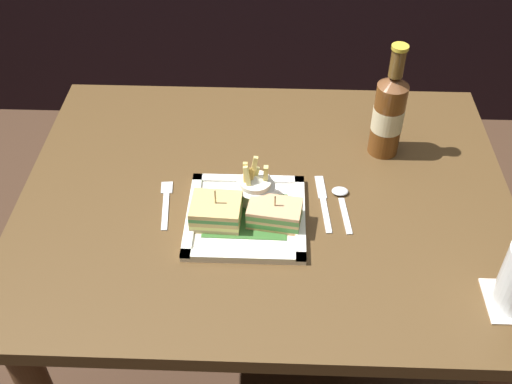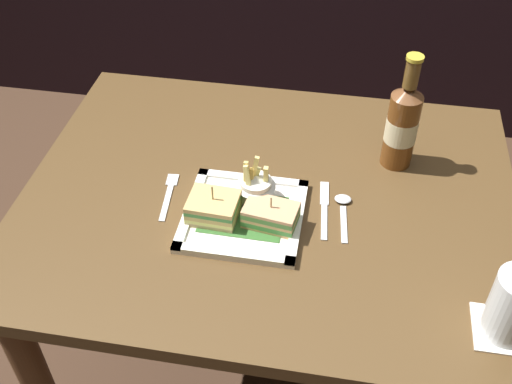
{
  "view_description": "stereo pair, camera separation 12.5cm",
  "coord_description": "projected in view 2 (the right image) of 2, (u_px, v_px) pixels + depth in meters",
  "views": [
    {
      "loc": [
        0.01,
        -0.96,
        1.65
      ],
      "look_at": [
        -0.02,
        -0.04,
        0.81
      ],
      "focal_mm": 43.37,
      "sensor_mm": 36.0,
      "label": 1
    },
    {
      "loc": [
        0.14,
        -0.95,
        1.65
      ],
      "look_at": [
        -0.02,
        -0.04,
        0.81
      ],
      "focal_mm": 43.37,
      "sensor_mm": 36.0,
      "label": 2
    }
  ],
  "objects": [
    {
      "name": "dining_table",
      "position": [
        267.0,
        238.0,
        1.39
      ],
      "size": [
        1.03,
        0.81,
        0.77
      ],
      "color": "#51391F",
      "rests_on": "ground_plane"
    },
    {
      "name": "square_plate",
      "position": [
        243.0,
        216.0,
        1.24
      ],
      "size": [
        0.24,
        0.24,
        0.02
      ],
      "color": "white",
      "rests_on": "dining_table"
    },
    {
      "name": "sandwich_half_left",
      "position": [
        213.0,
        208.0,
        1.22
      ],
      "size": [
        0.1,
        0.09,
        0.08
      ],
      "color": "tan",
      "rests_on": "square_plate"
    },
    {
      "name": "sandwich_half_right",
      "position": [
        271.0,
        215.0,
        1.21
      ],
      "size": [
        0.11,
        0.08,
        0.07
      ],
      "color": "tan",
      "rests_on": "square_plate"
    },
    {
      "name": "fries_cup",
      "position": [
        256.0,
        186.0,
        1.25
      ],
      "size": [
        0.08,
        0.08,
        0.11
      ],
      "color": "silver",
      "rests_on": "square_plate"
    },
    {
      "name": "beer_bottle",
      "position": [
        402.0,
        124.0,
        1.31
      ],
      "size": [
        0.07,
        0.07,
        0.27
      ],
      "color": "brown",
      "rests_on": "dining_table"
    },
    {
      "name": "drink_coaster",
      "position": [
        502.0,
        330.0,
        1.05
      ],
      "size": [
        0.1,
        0.1,
        0.0
      ],
      "primitive_type": "cube",
      "color": "white",
      "rests_on": "dining_table"
    },
    {
      "name": "water_glass",
      "position": [
        512.0,
        309.0,
        1.01
      ],
      "size": [
        0.08,
        0.08,
        0.13
      ],
      "color": "silver",
      "rests_on": "dining_table"
    },
    {
      "name": "fork",
      "position": [
        169.0,
        194.0,
        1.3
      ],
      "size": [
        0.03,
        0.14,
        0.0
      ],
      "color": "silver",
      "rests_on": "dining_table"
    },
    {
      "name": "knife",
      "position": [
        324.0,
        207.0,
        1.27
      ],
      "size": [
        0.03,
        0.17,
        0.0
      ],
      "color": "silver",
      "rests_on": "dining_table"
    },
    {
      "name": "spoon",
      "position": [
        343.0,
        206.0,
        1.27
      ],
      "size": [
        0.04,
        0.14,
        0.01
      ],
      "color": "silver",
      "rests_on": "dining_table"
    }
  ]
}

